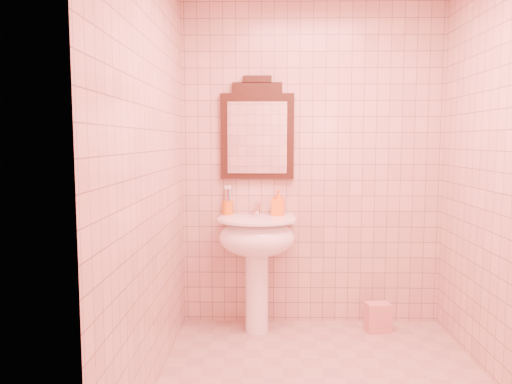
{
  "coord_description": "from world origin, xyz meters",
  "views": [
    {
      "loc": [
        -0.36,
        -2.76,
        1.43
      ],
      "look_at": [
        -0.42,
        0.55,
        1.09
      ],
      "focal_mm": 35.0,
      "sensor_mm": 36.0,
      "label": 1
    }
  ],
  "objects_px": {
    "pedestal_sink": "(257,245)",
    "towel": "(378,317)",
    "mirror": "(257,132)",
    "toothbrush_cup": "(228,207)",
    "soap_dispenser": "(278,203)"
  },
  "relations": [
    {
      "from": "pedestal_sink",
      "to": "soap_dispenser",
      "type": "height_order",
      "value": "soap_dispenser"
    },
    {
      "from": "pedestal_sink",
      "to": "towel",
      "type": "distance_m",
      "value": 1.07
    },
    {
      "from": "toothbrush_cup",
      "to": "towel",
      "type": "distance_m",
      "value": 1.41
    },
    {
      "from": "pedestal_sink",
      "to": "mirror",
      "type": "relative_size",
      "value": 1.11
    },
    {
      "from": "toothbrush_cup",
      "to": "soap_dispenser",
      "type": "height_order",
      "value": "toothbrush_cup"
    },
    {
      "from": "toothbrush_cup",
      "to": "towel",
      "type": "xyz_separation_m",
      "value": [
        1.14,
        -0.16,
        -0.81
      ]
    },
    {
      "from": "mirror",
      "to": "pedestal_sink",
      "type": "bearing_deg",
      "value": -90.0
    },
    {
      "from": "mirror",
      "to": "towel",
      "type": "distance_m",
      "value": 1.67
    },
    {
      "from": "pedestal_sink",
      "to": "towel",
      "type": "bearing_deg",
      "value": 1.39
    },
    {
      "from": "mirror",
      "to": "toothbrush_cup",
      "type": "height_order",
      "value": "mirror"
    },
    {
      "from": "toothbrush_cup",
      "to": "pedestal_sink",
      "type": "bearing_deg",
      "value": -39.02
    },
    {
      "from": "mirror",
      "to": "towel",
      "type": "height_order",
      "value": "mirror"
    },
    {
      "from": "pedestal_sink",
      "to": "towel",
      "type": "xyz_separation_m",
      "value": [
        0.91,
        0.02,
        -0.55
      ]
    },
    {
      "from": "pedestal_sink",
      "to": "toothbrush_cup",
      "type": "bearing_deg",
      "value": 140.98
    },
    {
      "from": "pedestal_sink",
      "to": "soap_dispenser",
      "type": "bearing_deg",
      "value": 40.03
    }
  ]
}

